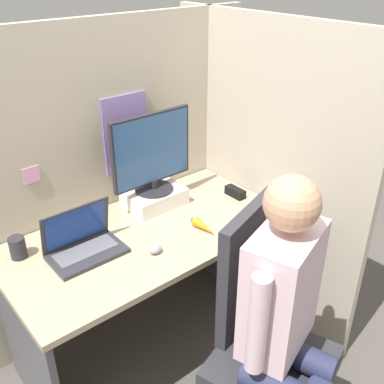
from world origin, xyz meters
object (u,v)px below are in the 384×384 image
paper_box (154,197)px  laptop (84,245)px  stapler (235,192)px  carrot_toy (204,227)px  pen_cup (18,248)px  office_chair (261,330)px  person (287,314)px  monitor (152,153)px

paper_box → laptop: bearing=-162.5°
stapler → carrot_toy: 0.40m
pen_cup → laptop: bearing=-34.1°
office_chair → paper_box: bearing=85.0°
stapler → person: 0.95m
office_chair → pen_cup: bearing=127.6°
office_chair → pen_cup: size_ratio=10.27×
stapler → office_chair: (-0.47, -0.64, -0.23)m
person → carrot_toy: bearing=76.5°
paper_box → person: bearing=-96.9°
carrot_toy → pen_cup: (-0.77, 0.37, 0.03)m
office_chair → pen_cup: (-0.66, 0.86, 0.26)m
laptop → office_chair: size_ratio=0.31×
stapler → paper_box: bearing=151.8°
stapler → carrot_toy: bearing=-156.9°
stapler → carrot_toy: same height
paper_box → carrot_toy: paper_box is taller
laptop → person: person is taller
carrot_toy → person: bearing=-103.5°
monitor → office_chair: (-0.07, -0.86, -0.51)m
monitor → pen_cup: bearing=180.0°
monitor → person: size_ratio=0.36×
carrot_toy → office_chair: size_ratio=0.16×
carrot_toy → pen_cup: bearing=154.2°
carrot_toy → office_chair: 0.55m
paper_box → pen_cup: 0.74m
laptop → paper_box: bearing=17.5°
paper_box → laptop: (-0.50, -0.16, 0.00)m
stapler → pen_cup: 1.15m
laptop → monitor: bearing=17.8°
laptop → stapler: (0.90, -0.06, -0.02)m
paper_box → person: (-0.12, -1.01, -0.02)m
office_chair → carrot_toy: bearing=77.8°
stapler → laptop: bearing=176.5°
laptop → person: bearing=-66.0°
monitor → carrot_toy: bearing=-85.2°
office_chair → stapler: bearing=53.8°
paper_box → monitor: size_ratio=0.65×
person → office_chair: bearing=72.4°
laptop → pen_cup: bearing=145.9°
office_chair → pen_cup: office_chair is taller
paper_box → laptop: size_ratio=0.92×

